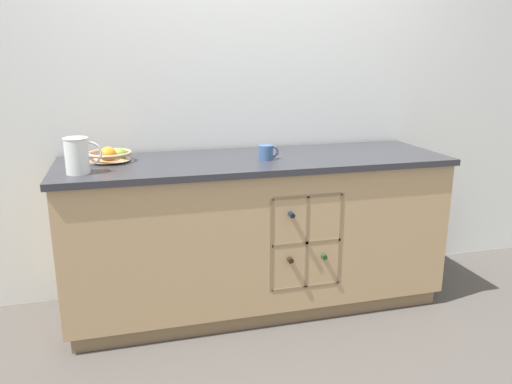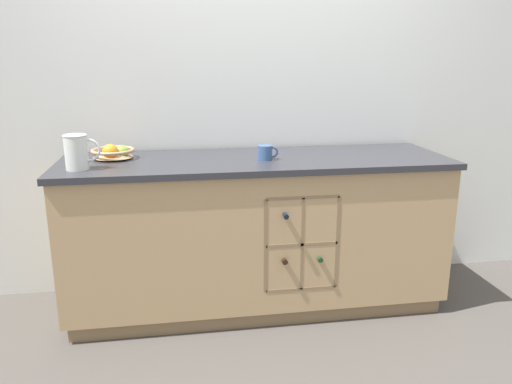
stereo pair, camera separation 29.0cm
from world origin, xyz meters
name	(u,v)px [view 2 (the right image)]	position (x,y,z in m)	size (l,w,h in m)	color
ground_plane	(256,303)	(0.00, 0.00, 0.00)	(14.00, 14.00, 0.00)	#4C4742
back_wall	(246,89)	(0.00, 0.39, 1.27)	(4.57, 0.06, 2.55)	silver
kitchen_island	(256,232)	(0.00, 0.00, 0.46)	(2.21, 0.70, 0.91)	olive
fruit_bowl	(113,152)	(-0.80, 0.11, 0.95)	(0.24, 0.24, 0.09)	tan
white_pitcher	(77,151)	(-0.95, -0.15, 1.01)	(0.18, 0.12, 0.18)	silver
ceramic_mug	(266,153)	(0.05, -0.05, 0.95)	(0.12, 0.08, 0.08)	#385684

